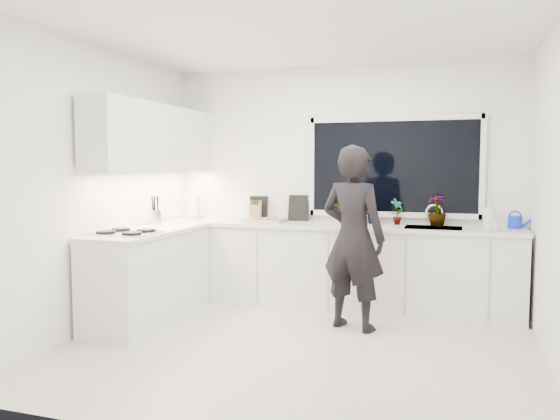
% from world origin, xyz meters
% --- Properties ---
extents(floor, '(4.00, 3.50, 0.02)m').
position_xyz_m(floor, '(0.00, 0.00, -0.01)').
color(floor, beige).
rests_on(floor, ground).
extents(wall_back, '(4.00, 0.02, 2.70)m').
position_xyz_m(wall_back, '(0.00, 1.76, 1.35)').
color(wall_back, white).
rests_on(wall_back, ground).
extents(wall_left, '(0.02, 3.50, 2.70)m').
position_xyz_m(wall_left, '(-2.01, 0.00, 1.35)').
color(wall_left, white).
rests_on(wall_left, ground).
extents(ceiling, '(4.00, 3.50, 0.02)m').
position_xyz_m(ceiling, '(0.00, 0.00, 2.71)').
color(ceiling, white).
rests_on(ceiling, wall_back).
extents(window, '(1.80, 0.02, 1.00)m').
position_xyz_m(window, '(0.60, 1.73, 1.55)').
color(window, black).
rests_on(window, wall_back).
extents(base_cabinets_back, '(3.92, 0.58, 0.88)m').
position_xyz_m(base_cabinets_back, '(0.00, 1.45, 0.44)').
color(base_cabinets_back, white).
rests_on(base_cabinets_back, floor).
extents(base_cabinets_left, '(0.58, 1.60, 0.88)m').
position_xyz_m(base_cabinets_left, '(-1.67, 0.35, 0.44)').
color(base_cabinets_left, white).
rests_on(base_cabinets_left, floor).
extents(countertop_back, '(3.94, 0.62, 0.04)m').
position_xyz_m(countertop_back, '(0.00, 1.44, 0.90)').
color(countertop_back, silver).
rests_on(countertop_back, base_cabinets_back).
extents(countertop_left, '(0.62, 1.60, 0.04)m').
position_xyz_m(countertop_left, '(-1.67, 0.35, 0.90)').
color(countertop_left, silver).
rests_on(countertop_left, base_cabinets_left).
extents(upper_cabinets, '(0.34, 2.10, 0.70)m').
position_xyz_m(upper_cabinets, '(-1.79, 0.70, 1.85)').
color(upper_cabinets, white).
rests_on(upper_cabinets, wall_left).
extents(sink, '(0.58, 0.42, 0.14)m').
position_xyz_m(sink, '(1.05, 1.45, 0.87)').
color(sink, silver).
rests_on(sink, countertop_back).
extents(faucet, '(0.03, 0.03, 0.22)m').
position_xyz_m(faucet, '(1.05, 1.65, 1.03)').
color(faucet, silver).
rests_on(faucet, countertop_back).
extents(stovetop, '(0.56, 0.48, 0.03)m').
position_xyz_m(stovetop, '(-1.69, -0.00, 0.94)').
color(stovetop, black).
rests_on(stovetop, countertop_left).
extents(person, '(0.74, 0.59, 1.76)m').
position_xyz_m(person, '(0.35, 0.69, 0.88)').
color(person, black).
rests_on(person, floor).
extents(pizza_tray, '(0.46, 0.35, 0.03)m').
position_xyz_m(pizza_tray, '(-0.80, 1.42, 0.94)').
color(pizza_tray, '#B0B0B4').
rests_on(pizza_tray, countertop_back).
extents(pizza, '(0.42, 0.31, 0.01)m').
position_xyz_m(pizza, '(-0.80, 1.42, 0.95)').
color(pizza, red).
rests_on(pizza, pizza_tray).
extents(watering_can, '(0.18, 0.18, 0.13)m').
position_xyz_m(watering_can, '(1.85, 1.61, 0.98)').
color(watering_can, '#1632CF').
rests_on(watering_can, countertop_back).
extents(paper_towel_roll, '(0.12, 0.12, 0.26)m').
position_xyz_m(paper_towel_roll, '(-1.75, 1.55, 1.05)').
color(paper_towel_roll, silver).
rests_on(paper_towel_roll, countertop_back).
extents(knife_block, '(0.15, 0.12, 0.22)m').
position_xyz_m(knife_block, '(-0.98, 1.59, 1.03)').
color(knife_block, '#986D46').
rests_on(knife_block, countertop_back).
extents(utensil_crock, '(0.14, 0.14, 0.16)m').
position_xyz_m(utensil_crock, '(-1.85, 0.80, 1.00)').
color(utensil_crock, '#B9B9BE').
rests_on(utensil_crock, countertop_left).
extents(picture_frame_large, '(0.22, 0.05, 0.28)m').
position_xyz_m(picture_frame_large, '(-0.98, 1.69, 1.06)').
color(picture_frame_large, black).
rests_on(picture_frame_large, countertop_back).
extents(picture_frame_small, '(0.25, 0.03, 0.30)m').
position_xyz_m(picture_frame_small, '(-0.48, 1.69, 1.07)').
color(picture_frame_small, black).
rests_on(picture_frame_small, countertop_back).
extents(herb_plants, '(1.32, 0.37, 0.33)m').
position_xyz_m(herb_plants, '(0.42, 1.61, 1.08)').
color(herb_plants, '#26662D').
rests_on(herb_plants, countertop_back).
extents(soap_bottles, '(0.20, 0.17, 0.32)m').
position_xyz_m(soap_bottles, '(1.60, 1.30, 1.06)').
color(soap_bottles, '#D8BF66').
rests_on(soap_bottles, countertop_back).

